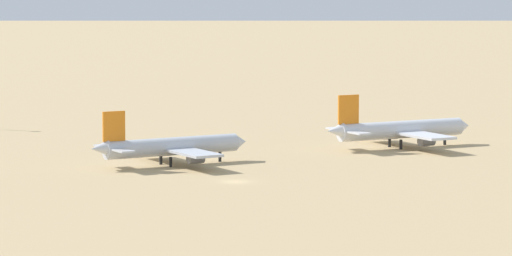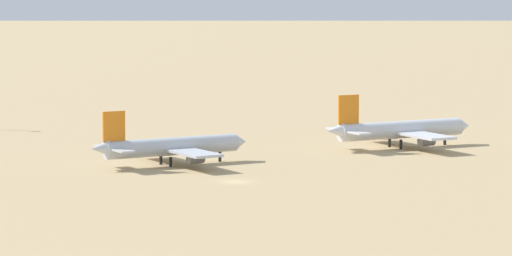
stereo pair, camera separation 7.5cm
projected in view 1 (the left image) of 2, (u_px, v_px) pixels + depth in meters
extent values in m
plane|color=tan|center=(236.00, 182.00, 259.32)|extent=(4000.00, 4000.00, 0.00)
cylinder|color=silver|center=(172.00, 146.00, 280.28)|extent=(26.76, 4.37, 3.33)
cone|color=silver|center=(240.00, 142.00, 287.55)|extent=(2.62, 3.26, 3.17)
cone|color=silver|center=(100.00, 148.00, 272.97)|extent=(3.44, 2.96, 2.83)
cube|color=orange|center=(114.00, 126.00, 273.97)|extent=(4.34, 0.58, 5.41)
cube|color=silver|center=(106.00, 147.00, 277.27)|extent=(2.88, 5.76, 0.30)
cube|color=silver|center=(122.00, 150.00, 271.54)|extent=(2.88, 5.76, 0.30)
cube|color=silver|center=(176.00, 149.00, 280.75)|extent=(6.70, 26.85, 0.47)
cylinder|color=slate|center=(165.00, 151.00, 286.66)|extent=(3.07, 1.95, 1.83)
cylinder|color=slate|center=(196.00, 159.00, 275.93)|extent=(3.07, 1.95, 1.83)
cylinder|color=black|center=(220.00, 157.00, 285.63)|extent=(0.58, 0.58, 1.83)
cylinder|color=black|center=(161.00, 160.00, 281.65)|extent=(0.58, 0.58, 1.83)
cylinder|color=black|center=(171.00, 162.00, 278.22)|extent=(0.58, 0.58, 1.83)
cylinder|color=silver|center=(401.00, 130.00, 306.98)|extent=(28.42, 5.95, 3.53)
cone|color=silver|center=(464.00, 126.00, 314.04)|extent=(2.92, 3.57, 3.35)
cone|color=silver|center=(335.00, 131.00, 299.86)|extent=(3.77, 3.29, 3.00)
cube|color=orange|center=(348.00, 109.00, 300.80)|extent=(4.61, 0.83, 5.73)
cube|color=silver|center=(339.00, 129.00, 304.37)|extent=(3.33, 6.22, 0.32)
cube|color=silver|center=(358.00, 133.00, 298.15)|extent=(3.33, 6.22, 0.32)
cube|color=silver|center=(404.00, 132.00, 307.44)|extent=(8.41, 28.64, 0.49)
cylinder|color=slate|center=(390.00, 135.00, 313.81)|extent=(3.33, 2.21, 1.94)
cylinder|color=slate|center=(426.00, 141.00, 302.15)|extent=(3.33, 2.21, 1.94)
cylinder|color=black|center=(445.00, 140.00, 312.20)|extent=(0.62, 0.62, 1.94)
cylinder|color=black|center=(389.00, 142.00, 308.53)|extent=(0.62, 0.62, 1.94)
cylinder|color=black|center=(401.00, 144.00, 304.80)|extent=(0.62, 0.62, 1.94)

